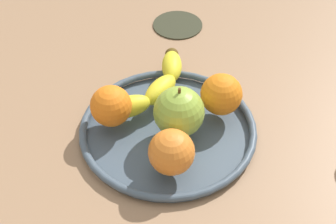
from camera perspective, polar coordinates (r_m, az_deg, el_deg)
ground_plane at (r=80.52cm, az=-0.00°, el=-3.46°), size 141.44×141.44×4.00cm
fruit_bowl at (r=78.39cm, az=-0.00°, el=-2.03°), size 28.71×28.71×1.80cm
banana at (r=82.18cm, az=-1.55°, el=3.16°), size 19.77×11.13×3.53cm
apple at (r=74.23cm, az=1.30°, el=0.01°), size 7.99×7.99×8.79cm
orange_back_left at (r=69.39cm, az=0.42°, el=-4.75°), size 6.82×6.82×6.82cm
orange_front_left at (r=76.68cm, az=-6.73°, el=0.72°), size 6.65×6.65×6.65cm
orange_center at (r=78.48cm, az=6.31°, el=2.09°), size 6.84×6.84×6.84cm
ambient_coaster at (r=102.51cm, az=1.15°, el=10.30°), size 10.32×10.32×0.60cm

